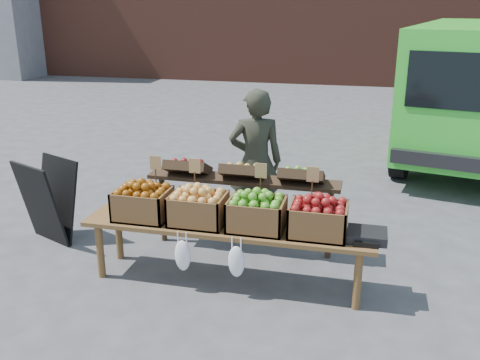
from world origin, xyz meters
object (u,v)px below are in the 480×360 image
(back_table, at_px, (243,203))
(weighing_scale, at_px, (367,235))
(crate_green_apples, at_px, (318,220))
(vendor, at_px, (256,162))
(crate_russet_pears, at_px, (198,209))
(crate_golden_apples, at_px, (143,204))
(chalkboard_sign, at_px, (48,201))
(display_bench, at_px, (227,254))
(crate_red_apples, at_px, (257,214))

(back_table, bearing_deg, weighing_scale, -29.58)
(back_table, height_order, crate_green_apples, back_table)
(vendor, xyz_separation_m, crate_green_apples, (0.82, -1.24, -0.11))
(back_table, height_order, crate_russet_pears, back_table)
(crate_golden_apples, bearing_deg, chalkboard_sign, 161.67)
(display_bench, xyz_separation_m, weighing_scale, (1.25, 0.00, 0.33))
(vendor, xyz_separation_m, crate_red_apples, (0.27, -1.24, -0.11))
(crate_golden_apples, bearing_deg, crate_red_apples, 0.00)
(crate_red_apples, bearing_deg, vendor, 102.48)
(chalkboard_sign, bearing_deg, crate_red_apples, 13.43)
(crate_golden_apples, xyz_separation_m, crate_russet_pears, (0.55, 0.00, 0.00))
(chalkboard_sign, distance_m, back_table, 2.13)
(crate_green_apples, bearing_deg, back_table, 139.52)
(vendor, height_order, display_bench, vendor)
(vendor, bearing_deg, chalkboard_sign, 4.60)
(chalkboard_sign, relative_size, display_bench, 0.34)
(back_table, bearing_deg, crate_russet_pears, -109.60)
(crate_green_apples, bearing_deg, crate_golden_apples, 180.00)
(chalkboard_sign, distance_m, crate_red_apples, 2.46)
(chalkboard_sign, height_order, back_table, back_table)
(chalkboard_sign, height_order, crate_green_apples, chalkboard_sign)
(back_table, xyz_separation_m, crate_golden_apples, (-0.81, -0.72, 0.19))
(vendor, height_order, crate_green_apples, vendor)
(back_table, relative_size, weighing_scale, 6.18)
(crate_russet_pears, xyz_separation_m, crate_green_apples, (1.10, 0.00, 0.00))
(crate_russet_pears, height_order, weighing_scale, crate_russet_pears)
(crate_golden_apples, relative_size, crate_green_apples, 1.00)
(vendor, bearing_deg, back_table, 71.71)
(crate_russet_pears, bearing_deg, chalkboard_sign, 166.88)
(display_bench, relative_size, crate_red_apples, 5.40)
(crate_red_apples, bearing_deg, crate_green_apples, 0.00)
(vendor, distance_m, chalkboard_sign, 2.31)
(vendor, relative_size, chalkboard_sign, 1.77)
(crate_russet_pears, bearing_deg, display_bench, 0.00)
(crate_russet_pears, xyz_separation_m, weighing_scale, (1.52, 0.00, -0.10))
(chalkboard_sign, relative_size, crate_green_apples, 1.86)
(chalkboard_sign, bearing_deg, weighing_scale, 16.33)
(chalkboard_sign, height_order, crate_red_apples, chalkboard_sign)
(vendor, relative_size, crate_red_apples, 3.29)
(back_table, relative_size, crate_green_apples, 4.20)
(chalkboard_sign, distance_m, crate_russet_pears, 1.92)
(back_table, height_order, crate_red_apples, back_table)
(vendor, distance_m, crate_russet_pears, 1.27)
(crate_russet_pears, height_order, crate_green_apples, same)
(crate_green_apples, distance_m, weighing_scale, 0.44)
(chalkboard_sign, relative_size, crate_red_apples, 1.86)
(crate_red_apples, bearing_deg, display_bench, 180.00)
(vendor, height_order, chalkboard_sign, vendor)
(display_bench, bearing_deg, crate_russet_pears, 180.00)
(crate_red_apples, xyz_separation_m, crate_green_apples, (0.55, 0.00, 0.00))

